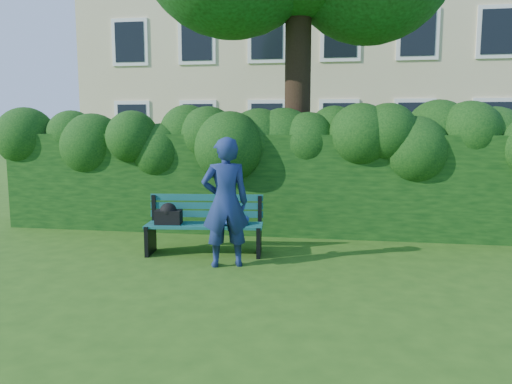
# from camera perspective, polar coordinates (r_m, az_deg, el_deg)

# --- Properties ---
(ground) EXTENTS (80.00, 80.00, 0.00)m
(ground) POSITION_cam_1_polar(r_m,az_deg,el_deg) (7.24, -0.79, -8.11)
(ground) COLOR #295014
(ground) RESTS_ON ground
(apartment_building) EXTENTS (16.00, 8.08, 12.00)m
(apartment_building) POSITION_cam_1_polar(r_m,az_deg,el_deg) (21.26, 6.29, 18.60)
(apartment_building) COLOR #CAB687
(apartment_building) RESTS_ON ground
(hedge) EXTENTS (10.00, 1.00, 1.80)m
(hedge) POSITION_cam_1_polar(r_m,az_deg,el_deg) (9.20, 1.64, 1.01)
(hedge) COLOR black
(hedge) RESTS_ON ground
(park_bench) EXTENTS (1.82, 0.75, 0.89)m
(park_bench) POSITION_cam_1_polar(r_m,az_deg,el_deg) (7.68, -5.75, -3.43)
(park_bench) COLOR #0D453D
(park_bench) RESTS_ON ground
(man_reading) EXTENTS (0.77, 0.64, 1.81)m
(man_reading) POSITION_cam_1_polar(r_m,az_deg,el_deg) (6.92, -3.52, -1.19)
(man_reading) COLOR navy
(man_reading) RESTS_ON ground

